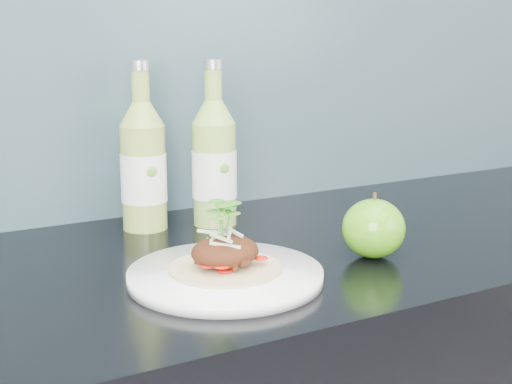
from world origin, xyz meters
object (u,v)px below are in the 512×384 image
Objects in this scene: cider_bottle_left at (143,166)px; dinner_plate at (225,275)px; green_apple at (374,228)px; cider_bottle_right at (214,163)px.

dinner_plate is at bearing -95.06° from cider_bottle_left.
green_apple is 0.44× the size of cider_bottle_right.
cider_bottle_right is at bearing 66.59° from dinner_plate.
dinner_plate is at bearing -129.77° from cider_bottle_right.
cider_bottle_right is (0.11, 0.27, 0.10)m from dinner_plate.
green_apple is at bearing -3.18° from dinner_plate.
green_apple is at bearing -57.89° from cider_bottle_left.
green_apple is at bearing -83.14° from cider_bottle_right.
cider_bottle_left is at bearing 148.42° from cider_bottle_right.
cider_bottle_left is (0.00, 0.30, 0.10)m from dinner_plate.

